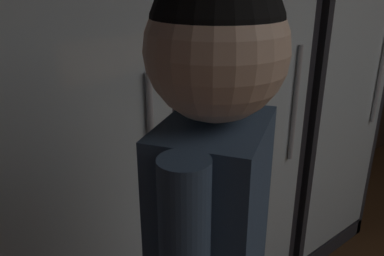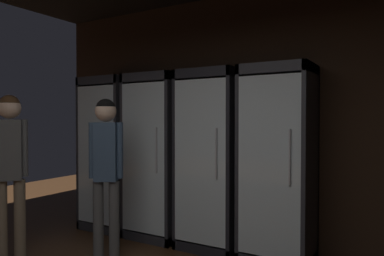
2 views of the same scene
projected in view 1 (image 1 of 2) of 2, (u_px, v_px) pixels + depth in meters
wall_back at (252, 6)px, 2.21m from camera, size 6.00×0.06×2.80m
cooler_left at (53, 164)px, 1.40m from camera, size 0.67×0.58×1.92m
cooler_center at (207, 120)px, 1.83m from camera, size 0.67×0.58×1.92m
cooler_right at (302, 92)px, 2.26m from camera, size 0.67×0.58×1.92m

